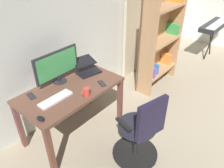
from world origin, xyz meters
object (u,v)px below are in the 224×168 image
at_px(laptop, 87,68).
at_px(computer_monitor, 57,65).
at_px(cell_phone_face_up, 102,83).
at_px(piano_keyboard, 215,26).
at_px(computer_keyboard, 56,99).
at_px(office_chair, 140,132).
at_px(desk, 71,95).
at_px(mug_coffee, 86,92).
at_px(bookshelf, 159,40).
at_px(computer_mouse, 40,119).
at_px(cell_phone_by_monitor, 31,96).

bearing_deg(laptop, computer_monitor, -0.01).
relative_size(laptop, cell_phone_face_up, 2.73).
height_order(cell_phone_face_up, piano_keyboard, piano_keyboard).
height_order(computer_keyboard, piano_keyboard, piano_keyboard).
bearing_deg(computer_monitor, office_chair, 98.04).
distance_m(computer_monitor, computer_keyboard, 0.46).
xyz_separation_m(office_chair, computer_monitor, (0.17, -1.17, 0.52)).
distance_m(computer_keyboard, laptop, 0.72).
xyz_separation_m(desk, computer_monitor, (-0.02, -0.24, 0.33)).
relative_size(desk, mug_coffee, 10.31).
relative_size(desk, computer_keyboard, 3.14).
distance_m(computer_keyboard, bookshelf, 2.12).
distance_m(computer_mouse, bookshelf, 2.43).
bearing_deg(mug_coffee, computer_monitor, -89.22).
xyz_separation_m(computer_monitor, bookshelf, (-1.83, 0.39, -0.12)).
relative_size(computer_keyboard, cell_phone_by_monitor, 2.84).
xyz_separation_m(laptop, piano_keyboard, (-3.17, 0.69, -0.05)).
height_order(computer_mouse, mug_coffee, mug_coffee).
bearing_deg(desk, cell_phone_face_up, 145.29).
relative_size(computer_mouse, cell_phone_by_monitor, 0.69).
bearing_deg(cell_phone_by_monitor, desk, 161.61).
height_order(desk, office_chair, office_chair).
height_order(computer_monitor, piano_keyboard, computer_monitor).
bearing_deg(office_chair, computer_monitor, 112.54).
xyz_separation_m(office_chair, mug_coffee, (0.16, -0.68, 0.34)).
xyz_separation_m(office_chair, cell_phone_by_monitor, (0.59, -1.16, 0.29)).
height_order(computer_monitor, mug_coffee, computer_monitor).
relative_size(bookshelf, piano_keyboard, 1.60).
bearing_deg(desk, laptop, -160.78).
bearing_deg(office_chair, desk, 115.55).
xyz_separation_m(laptop, mug_coffee, (0.40, 0.41, -0.00)).
relative_size(cell_phone_by_monitor, piano_keyboard, 0.14).
relative_size(desk, computer_mouse, 12.85).
bearing_deg(office_chair, piano_keyboard, 21.14).
bearing_deg(cell_phone_face_up, computer_keyboard, 6.67).
distance_m(office_chair, bookshelf, 1.88).
bearing_deg(computer_monitor, computer_mouse, 36.87).
bearing_deg(mug_coffee, computer_keyboard, -35.53).
bearing_deg(office_chair, cell_phone_face_up, 93.03).
xyz_separation_m(computer_mouse, bookshelf, (-2.43, -0.05, 0.09)).
relative_size(office_chair, computer_keyboard, 2.37).
bearing_deg(bookshelf, computer_monitor, -12.14).
bearing_deg(computer_mouse, piano_keyboard, 175.48).
height_order(cell_phone_face_up, bookshelf, bookshelf).
xyz_separation_m(computer_monitor, mug_coffee, (-0.01, 0.49, -0.18)).
bearing_deg(computer_keyboard, cell_phone_face_up, 163.54).
relative_size(office_chair, mug_coffee, 7.77).
xyz_separation_m(desk, mug_coffee, (-0.02, 0.26, 0.15)).
xyz_separation_m(laptop, cell_phone_face_up, (0.10, 0.38, -0.05)).
bearing_deg(piano_keyboard, bookshelf, -12.12).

